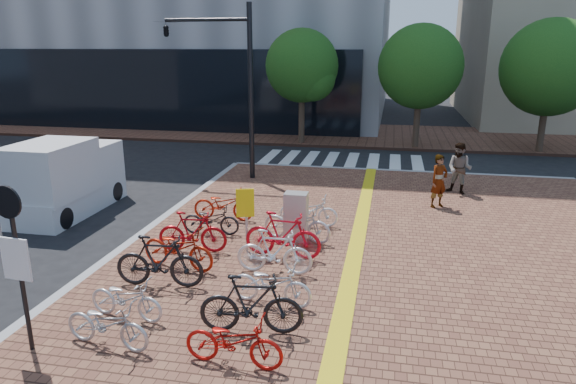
% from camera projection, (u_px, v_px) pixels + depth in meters
% --- Properties ---
extents(ground, '(120.00, 120.00, 0.00)m').
position_uv_depth(ground, '(252.00, 300.00, 10.97)').
color(ground, black).
rests_on(ground, ground).
extents(kerb_north, '(14.00, 0.25, 0.15)m').
position_uv_depth(kerb_north, '(395.00, 172.00, 21.68)').
color(kerb_north, gray).
rests_on(kerb_north, ground).
extents(far_sidewalk, '(70.00, 8.00, 0.15)m').
position_uv_depth(far_sidewalk, '(344.00, 134.00, 30.73)').
color(far_sidewalk, brown).
rests_on(far_sidewalk, ground).
extents(crosswalk, '(7.50, 4.00, 0.01)m').
position_uv_depth(crosswalk, '(341.00, 161.00, 24.06)').
color(crosswalk, silver).
rests_on(crosswalk, ground).
extents(street_trees, '(16.20, 4.60, 6.35)m').
position_uv_depth(street_trees, '(442.00, 69.00, 25.32)').
color(street_trees, '#38281E').
rests_on(street_trees, far_sidewalk).
extents(bike_0, '(1.72, 0.79, 0.87)m').
position_uv_depth(bike_0, '(107.00, 324.00, 8.89)').
color(bike_0, '#B3B3B8').
rests_on(bike_0, sidewalk).
extents(bike_1, '(1.64, 0.76, 0.83)m').
position_uv_depth(bike_1, '(126.00, 298.00, 9.83)').
color(bike_1, silver).
rests_on(bike_1, sidewalk).
extents(bike_2, '(1.99, 0.72, 1.17)m').
position_uv_depth(bike_2, '(159.00, 261.00, 11.09)').
color(bike_2, black).
rests_on(bike_2, sidewalk).
extents(bike_3, '(1.99, 1.02, 1.00)m').
position_uv_depth(bike_3, '(178.00, 248.00, 12.05)').
color(bike_3, '#A91E0C').
rests_on(bike_3, sidewalk).
extents(bike_4, '(1.81, 0.68, 1.06)m').
position_uv_depth(bike_4, '(192.00, 232.00, 12.99)').
color(bike_4, '#A30B13').
rests_on(bike_4, sidewalk).
extents(bike_5, '(1.62, 0.64, 0.84)m').
position_uv_depth(bike_5, '(211.00, 220.00, 14.26)').
color(bike_5, black).
rests_on(bike_5, sidewalk).
extents(bike_6, '(1.86, 0.73, 0.96)m').
position_uv_depth(bike_6, '(223.00, 204.00, 15.39)').
color(bike_6, '#A01D0B').
rests_on(bike_6, sidewalk).
extents(bike_7, '(1.71, 0.67, 0.88)m').
position_uv_depth(bike_7, '(234.00, 341.00, 8.36)').
color(bike_7, '#AE100C').
rests_on(bike_7, sidewalk).
extents(bike_8, '(1.96, 0.77, 1.14)m').
position_uv_depth(bike_8, '(251.00, 304.00, 9.28)').
color(bike_8, black).
rests_on(bike_8, sidewalk).
extents(bike_9, '(1.78, 0.80, 0.90)m').
position_uv_depth(bike_9, '(271.00, 284.00, 10.36)').
color(bike_9, white).
rests_on(bike_9, sidewalk).
extents(bike_10, '(1.78, 0.53, 1.07)m').
position_uv_depth(bike_10, '(274.00, 252.00, 11.73)').
color(bike_10, white).
rests_on(bike_10, sidewalk).
extents(bike_11, '(1.98, 0.69, 1.17)m').
position_uv_depth(bike_11, '(283.00, 235.00, 12.64)').
color(bike_11, red).
rests_on(bike_11, sidewalk).
extents(bike_12, '(2.00, 1.04, 1.00)m').
position_uv_depth(bike_12, '(297.00, 223.00, 13.74)').
color(bike_12, silver).
rests_on(bike_12, sidewalk).
extents(bike_13, '(1.76, 0.68, 0.91)m').
position_uv_depth(bike_13, '(308.00, 210.00, 14.92)').
color(bike_13, white).
rests_on(bike_13, sidewalk).
extents(pedestrian_a, '(0.75, 0.71, 1.73)m').
position_uv_depth(pedestrian_a, '(439.00, 181.00, 16.53)').
color(pedestrian_a, gray).
rests_on(pedestrian_a, sidewalk).
extents(pedestrian_b, '(1.10, 1.01, 1.81)m').
position_uv_depth(pedestrian_b, '(460.00, 168.00, 18.04)').
color(pedestrian_b, '#4B4E5F').
rests_on(pedestrian_b, sidewalk).
extents(utility_box, '(0.61, 0.45, 1.33)m').
position_uv_depth(utility_box, '(296.00, 217.00, 13.73)').
color(utility_box, '#ACADB1').
rests_on(utility_box, sidewalk).
extents(yellow_sign, '(0.45, 0.17, 1.67)m').
position_uv_depth(yellow_sign, '(246.00, 209.00, 12.79)').
color(yellow_sign, '#B7B7BC').
rests_on(yellow_sign, sidewalk).
extents(notice_sign, '(0.55, 0.14, 2.97)m').
position_uv_depth(notice_sign, '(15.00, 250.00, 8.38)').
color(notice_sign, black).
rests_on(notice_sign, sidewalk).
extents(traffic_light_pole, '(3.54, 1.37, 6.60)m').
position_uv_depth(traffic_light_pole, '(211.00, 60.00, 19.49)').
color(traffic_light_pole, black).
rests_on(traffic_light_pole, sidewalk).
extents(box_truck, '(1.86, 4.17, 2.40)m').
position_uv_depth(box_truck, '(65.00, 179.00, 16.35)').
color(box_truck, silver).
rests_on(box_truck, ground).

